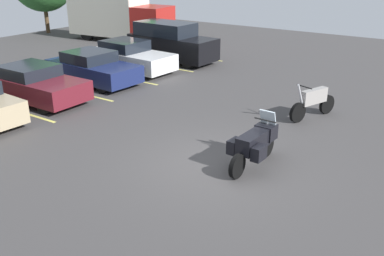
# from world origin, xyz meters

# --- Properties ---
(ground) EXTENTS (44.00, 44.00, 0.10)m
(ground) POSITION_xyz_m (0.00, 0.00, -0.05)
(ground) COLOR #423F3F
(motorcycle_touring) EXTENTS (2.18, 0.95, 1.36)m
(motorcycle_touring) POSITION_xyz_m (0.46, -0.92, 0.64)
(motorcycle_touring) COLOR black
(motorcycle_touring) RESTS_ON ground
(motorcycle_second) EXTENTS (2.05, 0.91, 1.32)m
(motorcycle_second) POSITION_xyz_m (4.80, -0.91, 0.57)
(motorcycle_second) COLOR black
(motorcycle_second) RESTS_ON ground
(car_maroon) EXTENTS (1.89, 4.22, 1.36)m
(car_maroon) POSITION_xyz_m (0.66, 8.38, 0.66)
(car_maroon) COLOR maroon
(car_maroon) RESTS_ON ground
(car_navy) EXTENTS (2.10, 4.35, 1.36)m
(car_navy) POSITION_xyz_m (3.67, 8.46, 0.65)
(car_navy) COLOR navy
(car_navy) RESTS_ON ground
(car_white) EXTENTS (2.09, 4.51, 1.43)m
(car_white) POSITION_xyz_m (6.15, 8.60, 0.68)
(car_white) COLOR white
(car_white) RESTS_ON ground
(car_black) EXTENTS (2.06, 4.80, 1.98)m
(car_black) POSITION_xyz_m (8.92, 8.21, 0.97)
(car_black) COLOR black
(car_black) RESTS_ON ground
(box_truck) EXTENTS (2.97, 7.06, 2.74)m
(box_truck) POSITION_xyz_m (11.73, 14.50, 1.47)
(box_truck) COLOR #A51E19
(box_truck) RESTS_ON ground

